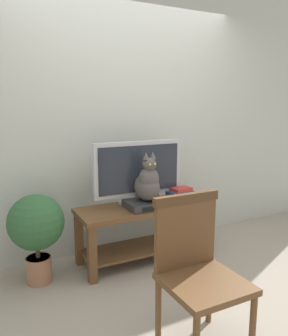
{
  "coord_description": "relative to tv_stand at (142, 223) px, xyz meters",
  "views": [
    {
      "loc": [
        -1.4,
        -2.17,
        1.51
      ],
      "look_at": [
        -0.01,
        0.56,
        0.93
      ],
      "focal_mm": 36.13,
      "sensor_mm": 36.0,
      "label": 1
    }
  ],
  "objects": [
    {
      "name": "tv",
      "position": [
        0.0,
        0.06,
        0.5
      ],
      "size": [
        0.9,
        0.2,
        0.62
      ],
      "color": "#B7B7BC",
      "rests_on": "tv_stand"
    },
    {
      "name": "back_wall",
      "position": [
        0.01,
        0.47,
        1.02
      ],
      "size": [
        7.0,
        0.12,
        2.8
      ],
      "primitive_type": "cube",
      "color": "#B7BCB2",
      "rests_on": "ground"
    },
    {
      "name": "cat",
      "position": [
        0.03,
        -0.08,
        0.41
      ],
      "size": [
        0.23,
        0.36,
        0.47
      ],
      "color": "#514C47",
      "rests_on": "media_box"
    },
    {
      "name": "wooden_chair",
      "position": [
        -0.21,
        -1.18,
        0.16
      ],
      "size": [
        0.47,
        0.47,
        0.95
      ],
      "color": "brown",
      "rests_on": "ground"
    },
    {
      "name": "tv_stand",
      "position": [
        0.0,
        0.0,
        0.0
      ],
      "size": [
        1.24,
        0.49,
        0.55
      ],
      "color": "brown",
      "rests_on": "ground"
    },
    {
      "name": "potted_plant",
      "position": [
        -0.98,
        0.03,
        0.12
      ],
      "size": [
        0.47,
        0.47,
        0.78
      ],
      "color": "#9E6B4C",
      "rests_on": "ground"
    },
    {
      "name": "media_box",
      "position": [
        0.03,
        -0.06,
        0.21
      ],
      "size": [
        0.4,
        0.3,
        0.07
      ],
      "color": "#2D2D30",
      "rests_on": "tv_stand"
    },
    {
      "name": "book_stack",
      "position": [
        0.42,
        -0.03,
        0.24
      ],
      "size": [
        0.26,
        0.21,
        0.14
      ],
      "color": "beige",
      "rests_on": "tv_stand"
    },
    {
      "name": "ground_plane",
      "position": [
        0.01,
        -0.61,
        -0.38
      ],
      "size": [
        12.0,
        12.0,
        0.0
      ],
      "primitive_type": "plane",
      "color": "gray"
    }
  ]
}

